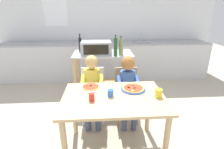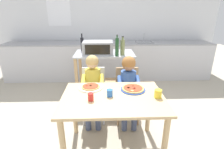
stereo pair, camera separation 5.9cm
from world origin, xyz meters
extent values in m
plane|color=#B7AD99|center=(0.00, 1.13, 0.00)|extent=(11.28, 11.28, 0.00)
cube|color=silver|center=(0.00, 2.88, 1.35)|extent=(5.53, 0.12, 2.70)
cube|color=white|center=(-1.19, 2.81, 1.65)|extent=(0.56, 0.01, 0.80)
cube|color=silver|center=(0.00, 2.47, 0.43)|extent=(4.97, 0.60, 0.86)
cube|color=#9E9EA3|center=(0.00, 2.47, 0.87)|extent=(4.97, 0.60, 0.03)
cube|color=gray|center=(0.87, 2.47, 0.89)|extent=(0.40, 0.33, 0.02)
cylinder|color=#B7BABF|center=(0.87, 2.59, 0.99)|extent=(0.02, 0.02, 0.20)
cube|color=#B7BABF|center=(-0.09, 1.32, 0.90)|extent=(1.04, 0.60, 0.02)
cube|color=tan|center=(-0.09, 1.32, 0.32)|extent=(0.96, 0.55, 0.02)
cube|color=tan|center=(-0.58, 1.06, 0.45)|extent=(0.05, 0.05, 0.89)
cube|color=tan|center=(0.39, 1.06, 0.45)|extent=(0.05, 0.05, 0.89)
cube|color=tan|center=(-0.58, 1.58, 0.45)|extent=(0.05, 0.05, 0.89)
cube|color=tan|center=(0.39, 1.58, 0.45)|extent=(0.05, 0.05, 0.89)
cube|color=#999BA0|center=(-0.21, 1.29, 1.02)|extent=(0.52, 0.35, 0.21)
cube|color=black|center=(-0.21, 1.11, 1.02)|extent=(0.41, 0.01, 0.16)
cylinder|color=black|center=(-0.03, 1.11, 0.96)|extent=(0.02, 0.01, 0.02)
cylinder|color=#1E4723|center=(0.11, 1.10, 1.06)|extent=(0.06, 0.06, 0.29)
cylinder|color=#1E4723|center=(0.11, 1.10, 1.23)|extent=(0.02, 0.02, 0.04)
cylinder|color=black|center=(0.11, 1.10, 1.26)|extent=(0.03, 0.03, 0.01)
cylinder|color=black|center=(-0.51, 1.52, 1.04)|extent=(0.06, 0.06, 0.24)
cylinder|color=black|center=(-0.51, 1.52, 1.19)|extent=(0.02, 0.02, 0.06)
cylinder|color=black|center=(-0.51, 1.52, 1.23)|extent=(0.03, 0.03, 0.01)
cylinder|color=olive|center=(0.21, 1.16, 1.04)|extent=(0.07, 0.07, 0.26)
cylinder|color=olive|center=(0.21, 1.16, 1.20)|extent=(0.03, 0.03, 0.05)
cylinder|color=black|center=(0.21, 1.16, 1.23)|extent=(0.04, 0.04, 0.01)
cube|color=tan|center=(0.00, 0.00, 0.73)|extent=(1.14, 0.81, 0.03)
cylinder|color=tan|center=(-0.51, -0.34, 0.36)|extent=(0.06, 0.06, 0.71)
cylinder|color=tan|center=(0.51, -0.34, 0.36)|extent=(0.06, 0.06, 0.71)
cylinder|color=tan|center=(-0.51, 0.34, 0.36)|extent=(0.06, 0.06, 0.71)
cylinder|color=tan|center=(0.51, 0.34, 0.36)|extent=(0.06, 0.06, 0.71)
cube|color=silver|center=(-0.27, 0.64, 0.44)|extent=(0.36, 0.36, 0.04)
cube|color=silver|center=(-0.27, 0.80, 0.63)|extent=(0.34, 0.03, 0.38)
cylinder|color=silver|center=(-0.12, 0.49, 0.22)|extent=(0.03, 0.03, 0.42)
cylinder|color=silver|center=(-0.42, 0.49, 0.22)|extent=(0.03, 0.03, 0.42)
cylinder|color=silver|center=(-0.12, 0.79, 0.22)|extent=(0.03, 0.03, 0.42)
cylinder|color=silver|center=(-0.42, 0.79, 0.22)|extent=(0.03, 0.03, 0.42)
cube|color=tan|center=(0.25, 0.61, 0.44)|extent=(0.36, 0.36, 0.04)
cube|color=tan|center=(0.25, 0.77, 0.63)|extent=(0.34, 0.03, 0.38)
cylinder|color=tan|center=(0.40, 0.46, 0.22)|extent=(0.03, 0.03, 0.42)
cylinder|color=tan|center=(0.10, 0.46, 0.22)|extent=(0.03, 0.03, 0.42)
cylinder|color=tan|center=(0.40, 0.76, 0.22)|extent=(0.03, 0.03, 0.42)
cylinder|color=tan|center=(0.10, 0.76, 0.22)|extent=(0.03, 0.03, 0.42)
cube|color=#424C6B|center=(-0.20, 0.50, 0.48)|extent=(0.10, 0.30, 0.10)
cylinder|color=#424C6B|center=(-0.20, 0.37, 0.24)|extent=(0.08, 0.08, 0.44)
cube|color=#424C6B|center=(-0.34, 0.50, 0.48)|extent=(0.10, 0.30, 0.10)
cylinder|color=#424C6B|center=(-0.34, 0.37, 0.24)|extent=(0.08, 0.08, 0.44)
cylinder|color=yellow|center=(-0.14, 0.54, 0.70)|extent=(0.06, 0.26, 0.15)
cylinder|color=yellow|center=(-0.40, 0.54, 0.70)|extent=(0.06, 0.26, 0.15)
cylinder|color=yellow|center=(-0.27, 0.64, 0.66)|extent=(0.22, 0.22, 0.37)
sphere|color=beige|center=(-0.27, 0.64, 0.95)|extent=(0.17, 0.17, 0.17)
sphere|color=tan|center=(-0.27, 0.64, 0.96)|extent=(0.18, 0.18, 0.18)
cube|color=#424C6B|center=(0.32, 0.47, 0.48)|extent=(0.10, 0.30, 0.10)
cylinder|color=#424C6B|center=(0.32, 0.34, 0.24)|extent=(0.08, 0.08, 0.44)
cube|color=#424C6B|center=(0.18, 0.47, 0.48)|extent=(0.10, 0.30, 0.10)
cylinder|color=#424C6B|center=(0.18, 0.34, 0.24)|extent=(0.08, 0.08, 0.44)
cylinder|color=#3D60A8|center=(0.38, 0.51, 0.68)|extent=(0.06, 0.26, 0.15)
cylinder|color=#3D60A8|center=(0.12, 0.51, 0.68)|extent=(0.06, 0.26, 0.15)
cylinder|color=#3D60A8|center=(0.25, 0.61, 0.65)|extent=(0.22, 0.22, 0.34)
sphere|color=#A37556|center=(0.25, 0.61, 0.92)|extent=(0.19, 0.19, 0.19)
sphere|color=#9E6633|center=(0.25, 0.61, 0.94)|extent=(0.20, 0.20, 0.20)
cylinder|color=white|center=(-0.27, 0.24, 0.75)|extent=(0.29, 0.29, 0.01)
cylinder|color=tan|center=(-0.27, 0.24, 0.76)|extent=(0.23, 0.23, 0.01)
cylinder|color=#B23D23|center=(-0.27, 0.24, 0.77)|extent=(0.19, 0.19, 0.00)
cylinder|color=#563319|center=(-0.26, 0.24, 0.77)|extent=(0.03, 0.03, 0.01)
cylinder|color=#563319|center=(-0.27, 0.25, 0.77)|extent=(0.03, 0.03, 0.01)
cylinder|color=maroon|center=(-0.31, 0.25, 0.77)|extent=(0.02, 0.02, 0.01)
cylinder|color=#3356B7|center=(0.25, 0.17, 0.75)|extent=(0.30, 0.30, 0.01)
cylinder|color=tan|center=(0.25, 0.17, 0.76)|extent=(0.27, 0.27, 0.01)
cylinder|color=#B23D23|center=(0.25, 0.17, 0.77)|extent=(0.23, 0.23, 0.00)
cylinder|color=#563319|center=(0.19, 0.17, 0.77)|extent=(0.03, 0.03, 0.01)
cylinder|color=maroon|center=(0.27, 0.15, 0.77)|extent=(0.02, 0.02, 0.01)
cylinder|color=#563319|center=(0.26, 0.22, 0.77)|extent=(0.02, 0.02, 0.01)
cylinder|color=maroon|center=(0.26, 0.15, 0.77)|extent=(0.03, 0.03, 0.01)
cylinder|color=#563319|center=(0.19, 0.17, 0.77)|extent=(0.03, 0.03, 0.01)
cylinder|color=#DBC666|center=(0.22, 0.08, 0.77)|extent=(0.03, 0.03, 0.01)
cylinder|color=blue|center=(-0.04, 0.01, 0.78)|extent=(0.07, 0.07, 0.08)
cylinder|color=red|center=(-0.24, -0.07, 0.78)|extent=(0.06, 0.06, 0.08)
cylinder|color=yellow|center=(0.49, -0.04, 0.79)|extent=(0.08, 0.08, 0.09)
camera|label=1|loc=(-0.14, -1.72, 1.66)|focal=28.03mm
camera|label=2|loc=(-0.08, -1.73, 1.66)|focal=28.03mm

